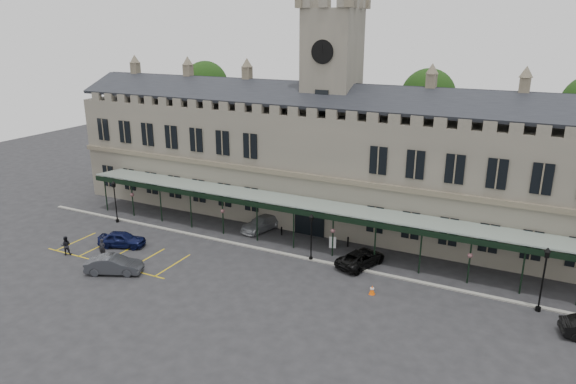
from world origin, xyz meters
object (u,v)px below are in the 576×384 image
at_px(station_building, 329,163).
at_px(lamp_post_left, 115,198).
at_px(clock_tower, 331,100).
at_px(car_left_a, 122,239).
at_px(person_a, 102,248).
at_px(sign_board, 333,243).
at_px(car_taxi, 262,223).
at_px(traffic_cone, 372,290).
at_px(car_left_b, 114,265).
at_px(car_van, 361,258).
at_px(person_b, 66,245).
at_px(lamp_post_right, 544,274).
at_px(lamp_post_mid, 311,233).

relative_size(station_building, lamp_post_left, 12.74).
distance_m(clock_tower, lamp_post_left, 25.28).
height_order(station_building, car_left_a, station_building).
bearing_deg(car_left_a, person_a, 162.31).
relative_size(sign_board, car_taxi, 0.23).
relative_size(station_building, traffic_cone, 78.30).
relative_size(station_building, car_left_b, 12.57).
bearing_deg(car_van, car_left_b, 50.10).
bearing_deg(person_a, car_van, 4.55).
xyz_separation_m(clock_tower, person_b, (-18.30, -19.58, -12.19)).
xyz_separation_m(clock_tower, car_left_b, (-11.50, -20.46, -12.32)).
bearing_deg(lamp_post_right, lamp_post_left, -179.87).
bearing_deg(person_b, car_van, 163.48).
relative_size(car_taxi, car_van, 1.00).
xyz_separation_m(lamp_post_mid, car_left_a, (-17.59, -5.32, -1.90)).
distance_m(station_building, car_left_b, 24.08).
bearing_deg(car_taxi, sign_board, 11.29).
xyz_separation_m(car_taxi, car_van, (12.00, -3.56, -0.03)).
relative_size(lamp_post_right, sign_board, 4.48).
relative_size(car_van, person_a, 2.89).
relative_size(car_taxi, person_a, 2.88).
distance_m(lamp_post_left, sign_board, 24.01).
bearing_deg(person_b, lamp_post_mid, 165.30).
relative_size(clock_tower, sign_board, 21.49).
relative_size(clock_tower, lamp_post_left, 5.26).
bearing_deg(lamp_post_right, person_a, -168.46).
distance_m(station_building, car_van, 13.11).
distance_m(clock_tower, person_a, 26.68).
bearing_deg(lamp_post_left, car_left_b, -46.98).
relative_size(station_building, car_left_a, 13.45).
xyz_separation_m(car_left_a, car_van, (22.00, 6.29, -0.06)).
relative_size(car_van, person_b, 2.74).
bearing_deg(car_taxi, car_left_b, -95.18).
height_order(car_taxi, person_b, person_b).
height_order(clock_tower, lamp_post_left, clock_tower).
xyz_separation_m(traffic_cone, car_left_a, (-24.50, -1.72, 0.38)).
bearing_deg(station_building, traffic_cone, -55.89).
height_order(lamp_post_mid, person_b, lamp_post_mid).
bearing_deg(car_left_b, sign_board, -72.16).
distance_m(clock_tower, person_b, 29.44).
bearing_deg(car_left_a, car_left_b, -162.75).
relative_size(car_left_a, car_van, 0.89).
bearing_deg(car_left_b, person_a, 35.13).
relative_size(traffic_cone, car_left_a, 0.17).
xyz_separation_m(lamp_post_left, car_left_a, (5.22, -4.72, -2.03)).
relative_size(lamp_post_left, person_b, 2.57).
xyz_separation_m(lamp_post_mid, person_a, (-17.49, -7.91, -1.79)).
distance_m(car_van, person_a, 23.64).
relative_size(car_left_b, car_taxi, 0.95).
bearing_deg(lamp_post_mid, lamp_post_left, -178.50).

